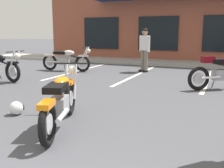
{
  "coord_description": "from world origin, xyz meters",
  "views": [
    {
      "loc": [
        1.78,
        -0.78,
        1.56
      ],
      "look_at": [
        -0.26,
        4.0,
        0.55
      ],
      "focal_mm": 43.58,
      "sensor_mm": 36.0,
      "label": 1
    }
  ],
  "objects": [
    {
      "name": "person_in_shorts_foreground",
      "position": [
        -1.2,
        9.37,
        0.95
      ],
      "size": [
        0.54,
        0.43,
        1.68
      ],
      "color": "black",
      "rests_on": "ground_plane"
    },
    {
      "name": "motorcycle_foreground_classic",
      "position": [
        -0.66,
        2.82,
        0.46
      ],
      "size": [
        1.03,
        2.03,
        0.98
      ],
      "color": "black",
      "rests_on": "ground_plane"
    },
    {
      "name": "painted_stall_lines",
      "position": [
        0.0,
        8.58,
        0.0
      ],
      "size": [
        7.49,
        4.8,
        0.01
      ],
      "color": "silver",
      "rests_on": "ground_plane"
    },
    {
      "name": "brick_storefront_building",
      "position": [
        0.0,
        16.09,
        2.0
      ],
      "size": [
        16.01,
        6.97,
        3.99
      ],
      "color": "brown",
      "rests_on": "ground_plane"
    },
    {
      "name": "helmet_on_pavement",
      "position": [
        -1.84,
        3.07,
        0.13
      ],
      "size": [
        0.26,
        0.26,
        0.26
      ],
      "color": "silver",
      "rests_on": "ground_plane"
    },
    {
      "name": "ground_plane",
      "position": [
        0.0,
        3.92,
        0.0
      ],
      "size": [
        80.0,
        80.0,
        0.0
      ],
      "primitive_type": "plane",
      "color": "#47474C"
    },
    {
      "name": "motorcycle_silver_naked",
      "position": [
        -4.13,
        8.39,
        0.46
      ],
      "size": [
        2.11,
        0.66,
        0.98
      ],
      "color": "black",
      "rests_on": "ground_plane"
    },
    {
      "name": "sidewalk_kerb",
      "position": [
        0.0,
        12.18,
        0.07
      ],
      "size": [
        22.0,
        1.8,
        0.14
      ],
      "primitive_type": "cube",
      "color": "#A8A59E",
      "rests_on": "ground_plane"
    }
  ]
}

